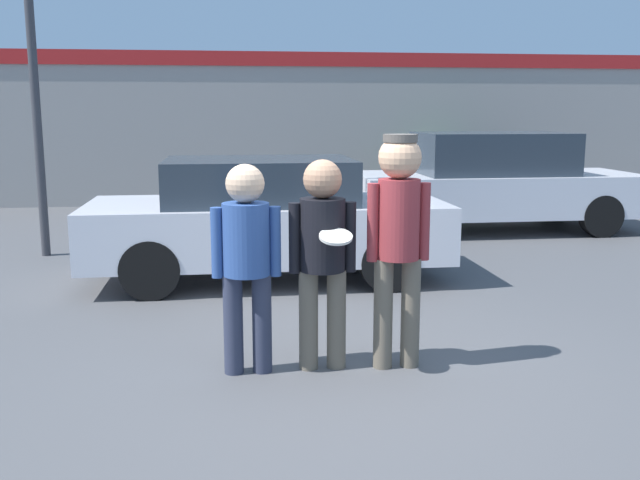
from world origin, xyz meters
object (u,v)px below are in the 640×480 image
Objects in this scene: person_left at (246,251)px; shrub at (451,174)px; person_right at (398,228)px; person_middle_with_frisbee at (323,247)px; parked_car_near at (265,219)px; parked_car_far at (495,182)px.

shrub is (4.63, 9.40, -0.29)m from person_left.
person_left is 0.88× the size of person_right.
person_middle_with_frisbee is (0.58, 0.02, 0.02)m from person_left.
parked_car_far is (4.01, 3.02, 0.08)m from parked_car_near.
person_left is 3.14m from parked_car_near.
shrub is (4.31, 6.28, -0.07)m from parked_car_near.
person_right is at bearing -117.12° from parked_car_far.
person_right reaches higher than parked_car_near.
parked_car_far is at bearing 62.88° from person_right.
parked_car_near is 5.02m from parked_car_far.
person_middle_with_frisbee is 3.13m from parked_car_near.
person_middle_with_frisbee reaches higher than shrub.
person_left reaches higher than shrub.
parked_car_near is (-0.27, 3.10, -0.24)m from person_middle_with_frisbee.
person_right is 10.05m from shrub.
person_left is 0.38× the size of parked_car_near.
shrub is at bearing 69.84° from person_right.
person_left is at bearing -178.40° from person_middle_with_frisbee.
person_right is at bearing -110.16° from shrub.
parked_car_near is (0.31, 3.12, -0.22)m from person_left.
person_right reaches higher than shrub.
parked_car_near is 7.62m from shrub.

